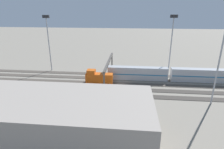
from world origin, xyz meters
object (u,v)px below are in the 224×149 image
Objects in this scene: train_on_track_1 at (169,74)px; train_on_track_2 at (99,78)px; light_mast_2 at (172,37)px; maintenance_shed at (10,118)px; light_mast_0 at (48,36)px; signal_gantry at (109,64)px.

train_on_track_2 is at bearing 10.66° from train_on_track_1.
train_on_track_1 is at bearing 81.80° from light_mast_2.
train_on_track_1 is at bearing -136.12° from maintenance_shed.
maintenance_shed is at bearing 43.88° from train_on_track_1.
signal_gantry is (-27.33, 12.70, -8.09)m from light_mast_0.
light_mast_0 is at bearing -76.99° from maintenance_shed.
train_on_track_2 is 0.40× the size of signal_gantry.
light_mast_0 is 0.41× the size of maintenance_shed.
train_on_track_2 is 0.21× the size of train_on_track_1.
light_mast_2 reaches higher than light_mast_0.
signal_gantry is (-3.82, 0.00, 5.26)m from train_on_track_2.
light_mast_0 is (23.51, -12.70, 13.35)m from train_on_track_2.
train_on_track_1 is 15.04m from light_mast_2.
maintenance_shed is (40.58, 45.34, -10.69)m from light_mast_2.
maintenance_shed is at bearing 63.07° from signal_gantry.
train_on_track_1 is 54.88m from maintenance_shed.
maintenance_shed is (16.77, 33.00, -2.42)m from signal_gantry.
maintenance_shed reaches higher than signal_gantry.
train_on_track_1 is 1.98× the size of light_mast_0.
train_on_track_2 is 33.15m from light_mast_2.
signal_gantry reaches higher than train_on_track_1.
signal_gantry is 37.09m from maintenance_shed.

